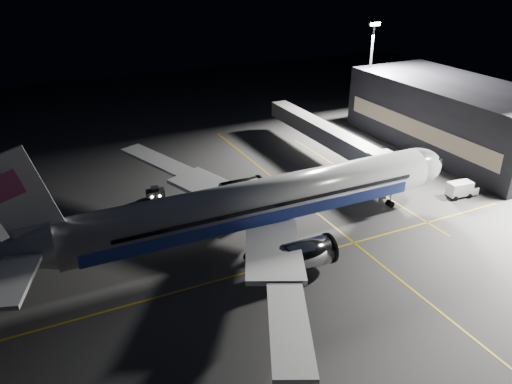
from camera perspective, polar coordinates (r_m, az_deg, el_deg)
The scene contains 13 objects.
ground at distance 63.62m, azimuth 0.61°, elevation -5.32°, with size 200.00×200.00×0.00m, color #4C4C4F.
guide_line_main at distance 68.06m, azimuth 8.20°, elevation -3.38°, with size 0.25×80.00×0.01m, color gold.
guide_line_cross at distance 59.14m, azimuth 3.20°, elevation -8.02°, with size 70.00×0.25×0.01m, color gold.
guide_line_side at distance 81.69m, azimuth 11.42°, elevation 1.52°, with size 0.25×40.00×0.01m, color gold.
airliner at distance 60.70m, azimuth -0.28°, elevation -1.38°, with size 61.48×54.22×16.64m.
terminal at distance 97.94m, azimuth 21.82°, elevation 8.01°, with size 18.12×40.00×12.00m.
jet_bridge at distance 86.05m, azimuth 8.53°, elevation 6.30°, with size 3.60×34.40×6.30m.
floodlight_mast_north at distance 105.21m, azimuth 12.94°, elevation 13.92°, with size 2.40×0.68×20.70m.
service_truck at distance 79.67m, azimuth 22.47°, elevation 0.35°, with size 4.88×2.47×2.40m.
baggage_tug at distance 74.50m, azimuth -11.43°, elevation -0.18°, with size 3.00×2.56×1.95m.
safety_cone_a at distance 67.61m, azimuth 1.05°, elevation -2.98°, with size 0.45×0.45×0.68m, color orange.
safety_cone_b at distance 74.38m, azimuth 1.07°, elevation -0.22°, with size 0.35×0.35×0.53m, color orange.
safety_cone_c at distance 68.81m, azimuth 3.27°, elevation -2.55°, with size 0.35×0.35×0.53m, color orange.
Camera 1 is at (-24.20, -48.81, 32.86)m, focal length 35.00 mm.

